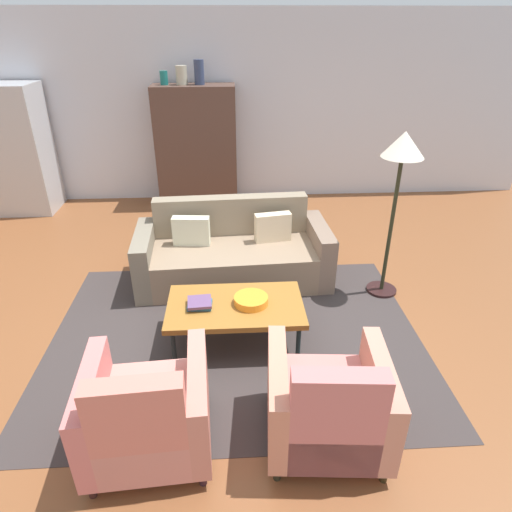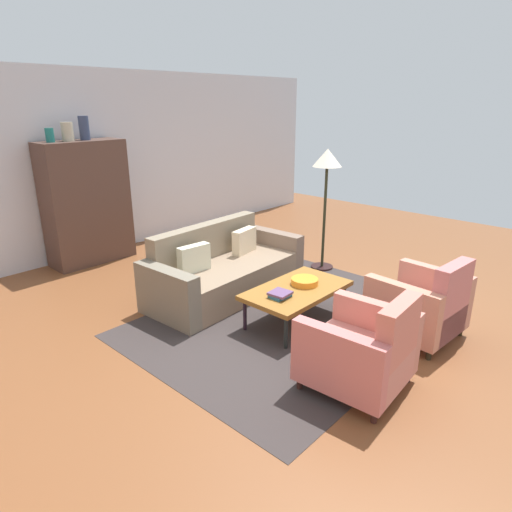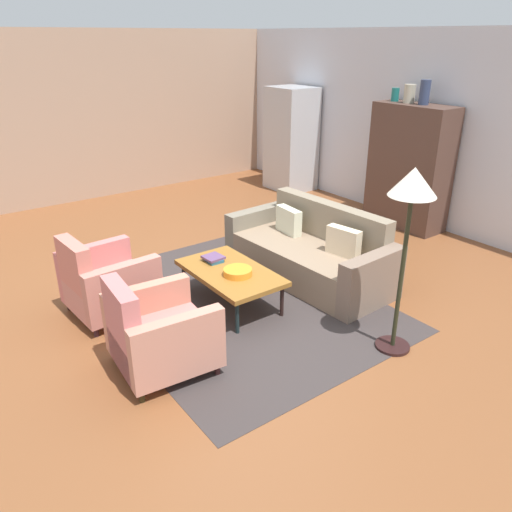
# 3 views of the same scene
# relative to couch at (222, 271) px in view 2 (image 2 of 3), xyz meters

# --- Properties ---
(ground_plane) EXTENTS (11.53, 11.53, 0.00)m
(ground_plane) POSITION_rel_couch_xyz_m (0.06, -1.01, -0.29)
(ground_plane) COLOR brown
(wall_back) EXTENTS (9.61, 0.12, 2.80)m
(wall_back) POSITION_rel_couch_xyz_m (0.06, 2.70, 1.11)
(wall_back) COLOR silver
(wall_back) RESTS_ON ground
(area_rug) EXTENTS (3.40, 2.60, 0.01)m
(area_rug) POSITION_rel_couch_xyz_m (0.00, -1.14, -0.28)
(area_rug) COLOR #393130
(area_rug) RESTS_ON ground
(couch) EXTENTS (2.14, 1.00, 0.86)m
(couch) POSITION_rel_couch_xyz_m (0.00, 0.00, 0.00)
(couch) COLOR #89725B
(couch) RESTS_ON ground
(coffee_table) EXTENTS (1.20, 0.70, 0.40)m
(coffee_table) POSITION_rel_couch_xyz_m (0.00, -1.19, 0.08)
(coffee_table) COLOR black
(coffee_table) RESTS_ON ground
(armchair_left) EXTENTS (0.85, 0.85, 0.88)m
(armchair_left) POSITION_rel_couch_xyz_m (-0.59, -2.35, 0.06)
(armchair_left) COLOR #321A16
(armchair_left) RESTS_ON ground
(armchair_right) EXTENTS (0.86, 0.86, 0.88)m
(armchair_right) POSITION_rel_couch_xyz_m (0.60, -2.35, 0.06)
(armchair_right) COLOR #2C2721
(armchair_right) RESTS_ON ground
(fruit_bowl) EXTENTS (0.30, 0.30, 0.07)m
(fruit_bowl) POSITION_rel_couch_xyz_m (0.14, -1.19, 0.15)
(fruit_bowl) COLOR orange
(fruit_bowl) RESTS_ON coffee_table
(book_stack) EXTENTS (0.22, 0.21, 0.06)m
(book_stack) POSITION_rel_couch_xyz_m (-0.31, -1.20, 0.14)
(book_stack) COLOR #296185
(book_stack) RESTS_ON coffee_table
(cabinet) EXTENTS (1.20, 0.51, 1.80)m
(cabinet) POSITION_rel_couch_xyz_m (-0.51, 2.35, 0.61)
(cabinet) COLOR #4E362D
(cabinet) RESTS_ON ground
(vase_tall) EXTENTS (0.11, 0.11, 0.19)m
(vase_tall) POSITION_rel_couch_xyz_m (-0.91, 2.35, 1.61)
(vase_tall) COLOR #196A65
(vase_tall) RESTS_ON cabinet
(vase_round) EXTENTS (0.16, 0.16, 0.25)m
(vase_round) POSITION_rel_couch_xyz_m (-0.66, 2.35, 1.64)
(vase_round) COLOR #B8B097
(vase_round) RESTS_ON cabinet
(vase_small) EXTENTS (0.14, 0.14, 0.33)m
(vase_small) POSITION_rel_couch_xyz_m (-0.41, 2.35, 1.68)
(vase_small) COLOR navy
(vase_small) RESTS_ON cabinet
(floor_lamp) EXTENTS (0.40, 0.40, 1.72)m
(floor_lamp) POSITION_rel_couch_xyz_m (1.60, -0.43, 1.16)
(floor_lamp) COLOR black
(floor_lamp) RESTS_ON ground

